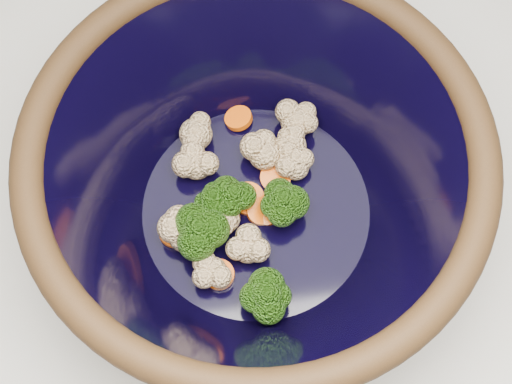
% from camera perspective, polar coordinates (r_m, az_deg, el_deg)
% --- Properties ---
extents(ground, '(3.00, 3.00, 0.00)m').
position_cam_1_polar(ground, '(1.57, 1.57, -15.10)').
color(ground, '#9E7A54').
rests_on(ground, ground).
extents(counter, '(1.20, 1.20, 0.90)m').
position_cam_1_polar(counter, '(1.13, 2.15, -11.91)').
color(counter, silver).
rests_on(counter, ground).
extents(mixing_bowl, '(0.41, 0.41, 0.17)m').
position_cam_1_polar(mixing_bowl, '(0.62, 0.00, 0.60)').
color(mixing_bowl, black).
rests_on(mixing_bowl, counter).
extents(vegetable_pile, '(0.16, 0.22, 0.05)m').
position_cam_1_polar(vegetable_pile, '(0.65, -1.29, -0.86)').
color(vegetable_pile, '#608442').
rests_on(vegetable_pile, mixing_bowl).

